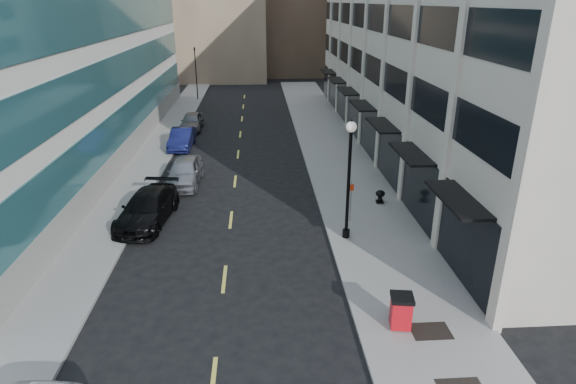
{
  "coord_description": "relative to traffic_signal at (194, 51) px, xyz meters",
  "views": [
    {
      "loc": [
        1.61,
        -9.95,
        11.17
      ],
      "look_at": [
        2.97,
        11.44,
        2.58
      ],
      "focal_mm": 30.0,
      "sensor_mm": 36.0,
      "label": 1
    }
  ],
  "objects": [
    {
      "name": "road_centerline",
      "position": [
        5.5,
        -31.0,
        -5.71
      ],
      "size": [
        0.15,
        68.2,
        0.01
      ],
      "color": "#D8CC4C",
      "rests_on": "ground"
    },
    {
      "name": "car_black_pickup",
      "position": [
        1.09,
        -34.0,
        -4.9
      ],
      "size": [
        3.03,
        5.9,
        1.64
      ],
      "primitive_type": "imported",
      "rotation": [
        0.0,
        0.0,
        -0.13
      ],
      "color": "black",
      "rests_on": "ground"
    },
    {
      "name": "building_right",
      "position": [
        22.44,
        -21.01,
        3.28
      ],
      "size": [
        15.3,
        46.5,
        18.25
      ],
      "color": "beige",
      "rests_on": "ground"
    },
    {
      "name": "sidewalk_right",
      "position": [
        13.0,
        -28.0,
        -5.64
      ],
      "size": [
        5.0,
        80.0,
        0.15
      ],
      "primitive_type": "cube",
      "color": "gray",
      "rests_on": "ground"
    },
    {
      "name": "sign_post",
      "position": [
        11.9,
        -34.85,
        -4.11
      ],
      "size": [
        0.26,
        0.08,
        2.24
      ],
      "rotation": [
        0.0,
        0.0,
        0.16
      ],
      "color": "slate",
      "rests_on": "sidewalk_right"
    },
    {
      "name": "car_silver_sedan",
      "position": [
        2.3,
        -28.31,
        -4.86
      ],
      "size": [
        2.18,
        5.09,
        1.72
      ],
      "primitive_type": "imported",
      "rotation": [
        0.0,
        0.0,
        -0.03
      ],
      "color": "gray",
      "rests_on": "ground"
    },
    {
      "name": "skyline_tan_far",
      "position": [
        -8.5,
        30.0,
        5.28
      ],
      "size": [
        12.0,
        14.0,
        22.0
      ],
      "primitive_type": "cube",
      "color": "#948160",
      "rests_on": "ground"
    },
    {
      "name": "lamppost",
      "position": [
        11.36,
        -36.71,
        -2.04
      ],
      "size": [
        0.5,
        0.5,
        6.01
      ],
      "color": "black",
      "rests_on": "sidewalk_right"
    },
    {
      "name": "building_left",
      "position": [
        -10.45,
        -21.0,
        4.27
      ],
      "size": [
        16.14,
        46.0,
        20.0
      ],
      "color": "white",
      "rests_on": "ground"
    },
    {
      "name": "car_blue_sedan",
      "position": [
        0.96,
        -20.0,
        -4.93
      ],
      "size": [
        1.75,
        4.79,
        1.57
      ],
      "primitive_type": "imported",
      "rotation": [
        0.0,
        0.0,
        -0.02
      ],
      "color": "#14184C",
      "rests_on": "ground"
    },
    {
      "name": "sidewalk_left",
      "position": [
        -1.0,
        -28.0,
        -5.64
      ],
      "size": [
        3.0,
        80.0,
        0.15
      ],
      "primitive_type": "cube",
      "color": "gray",
      "rests_on": "ground"
    },
    {
      "name": "traffic_signal",
      "position": [
        0.0,
        0.0,
        0.0
      ],
      "size": [
        0.66,
        0.66,
        6.98
      ],
      "color": "black",
      "rests_on": "ground"
    },
    {
      "name": "skyline_stone",
      "position": [
        23.5,
        18.0,
        4.28
      ],
      "size": [
        10.0,
        14.0,
        20.0
      ],
      "primitive_type": "cube",
      "color": "beige",
      "rests_on": "ground"
    },
    {
      "name": "car_grey_sedan",
      "position": [
        1.04,
        -14.1,
        -4.93
      ],
      "size": [
        1.96,
        4.64,
        1.57
      ],
      "primitive_type": "imported",
      "rotation": [
        0.0,
        0.0,
        -0.02
      ],
      "color": "slate",
      "rests_on": "ground"
    },
    {
      "name": "urn_planter",
      "position": [
        14.1,
        -32.49,
        -5.11
      ],
      "size": [
        0.55,
        0.55,
        0.76
      ],
      "rotation": [
        0.0,
        0.0,
        -0.05
      ],
      "color": "black",
      "rests_on": "sidewalk_right"
    },
    {
      "name": "grate_far",
      "position": [
        13.1,
        -44.2,
        -5.56
      ],
      "size": [
        1.4,
        1.0,
        0.01
      ],
      "primitive_type": "cube",
      "color": "black",
      "rests_on": "sidewalk_right"
    },
    {
      "name": "trash_bin",
      "position": [
        12.06,
        -43.86,
        -4.87
      ],
      "size": [
        0.91,
        0.95,
        1.3
      ],
      "rotation": [
        0.0,
        0.0,
        -0.15
      ],
      "color": "red",
      "rests_on": "sidewalk_right"
    }
  ]
}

